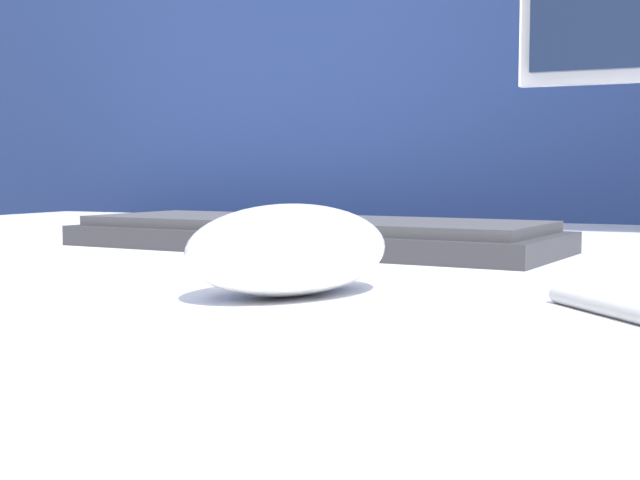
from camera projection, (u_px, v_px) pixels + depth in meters
name	position (u px, v px, depth m)	size (l,w,h in m)	color
partition_panel	(594.00, 277.00, 1.16)	(5.00, 0.03, 1.25)	navy
computer_mouse_near	(290.00, 250.00, 0.43)	(0.11, 0.13, 0.04)	white
keyboard	(307.00, 234.00, 0.69)	(0.40, 0.17, 0.02)	#28282D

